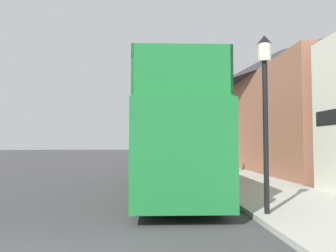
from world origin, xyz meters
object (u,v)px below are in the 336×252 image
lamp_post_nearest (265,89)px  lamp_post_third (186,125)px  tour_bus (172,143)px  parked_car_ahead_of_bus (170,161)px  lamp_post_second (208,112)px

lamp_post_nearest → lamp_post_third: bearing=89.3°
tour_bus → lamp_post_nearest: size_ratio=2.49×
tour_bus → lamp_post_third: bearing=82.2°
parked_car_ahead_of_bus → lamp_post_second: (1.79, -3.74, 2.84)m
parked_car_ahead_of_bus → lamp_post_third: (1.73, 5.64, 2.62)m
lamp_post_second → tour_bus: bearing=-117.6°
lamp_post_nearest → lamp_post_third: lamp_post_third is taller
parked_car_ahead_of_bus → lamp_post_nearest: 13.45m
parked_car_ahead_of_bus → lamp_post_nearest: lamp_post_nearest is taller
lamp_post_third → lamp_post_nearest: bearing=-90.7°
parked_car_ahead_of_bus → lamp_post_third: 6.46m
lamp_post_second → lamp_post_nearest: bearing=-91.7°
tour_bus → parked_car_ahead_of_bus: (0.49, 8.11, -1.16)m
parked_car_ahead_of_bus → lamp_post_nearest: (1.51, -13.12, 2.51)m
tour_bus → parked_car_ahead_of_bus: tour_bus is taller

